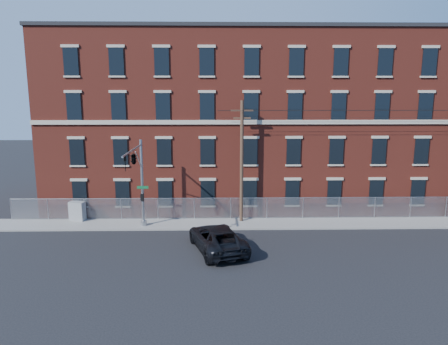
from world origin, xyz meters
TOP-DOWN VIEW (x-y plane):
  - ground at (0.00, 0.00)m, footprint 140.00×140.00m
  - sidewalk at (12.00, 5.00)m, footprint 65.00×3.00m
  - mill_building at (12.00, 13.93)m, footprint 55.30×14.32m
  - chain_link_fence at (12.00, 6.30)m, footprint 59.06×0.06m
  - traffic_signal_mast at (-6.00, 2.18)m, footprint 0.90×6.75m
  - utility_pole_near at (2.00, 5.60)m, footprint 1.80×0.28m
  - pickup_truck at (-0.04, -0.75)m, footprint 4.59×6.84m
  - utility_cabinet at (-11.81, 6.00)m, footprint 1.41×0.96m

SIDE VIEW (x-z plane):
  - ground at x=0.00m, z-range 0.00..0.00m
  - sidewalk at x=12.00m, z-range 0.00..0.12m
  - pickup_truck at x=-0.04m, z-range 0.00..1.74m
  - utility_cabinet at x=-11.81m, z-range 0.12..1.72m
  - chain_link_fence at x=12.00m, z-range 0.13..1.98m
  - utility_pole_near at x=2.00m, z-range 0.34..10.34m
  - traffic_signal_mast at x=-6.00m, z-range 1.89..8.89m
  - mill_building at x=12.00m, z-range 0.00..16.30m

